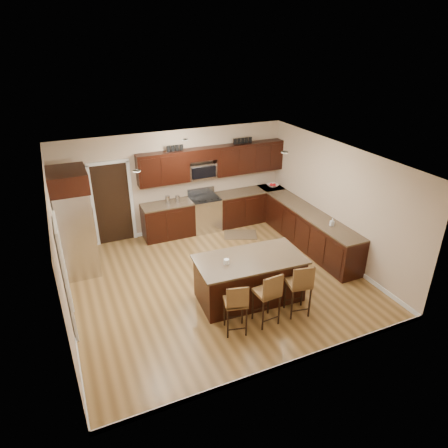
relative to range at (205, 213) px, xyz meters
name	(u,v)px	position (x,y,z in m)	size (l,w,h in m)	color
floor	(217,280)	(-0.68, -2.45, -0.47)	(6.00, 6.00, 0.00)	olive
ceiling	(216,160)	(-0.68, -2.45, 2.23)	(6.00, 6.00, 0.00)	silver
wall_back	(176,182)	(-0.68, 0.30, 0.88)	(6.00, 6.00, 0.00)	#C3AA8C
wall_left	(59,254)	(-3.68, -2.45, 0.88)	(5.50, 5.50, 0.00)	#C3AA8C
wall_right	(337,202)	(2.32, -2.45, 0.88)	(5.50, 5.50, 0.00)	#C3AA8C
base_cabinets	(263,220)	(1.22, -1.01, -0.01)	(4.02, 3.96, 0.92)	black
upper_cabinets	(215,161)	(0.36, 0.13, 1.37)	(4.00, 0.33, 0.80)	black
range	(205,213)	(0.00, 0.00, 0.00)	(0.76, 0.64, 1.11)	silver
microwave	(202,171)	(0.00, 0.15, 1.15)	(0.76, 0.31, 0.40)	silver
doorway	(113,204)	(-2.33, 0.28, 0.56)	(0.85, 0.03, 2.06)	black
pantry_door	(65,279)	(-3.66, -2.75, 0.55)	(0.03, 0.80, 2.04)	white
letter_decor	(209,144)	(0.22, 0.13, 1.82)	(2.20, 0.03, 0.15)	black
island	(249,280)	(-0.33, -3.28, -0.04)	(2.16, 1.22, 0.92)	black
stool_left	(236,303)	(-1.02, -4.12, 0.17)	(0.47, 0.47, 1.04)	brown
stool_mid	(269,293)	(-0.38, -4.13, 0.20)	(0.43, 0.43, 1.08)	brown
stool_right	(300,284)	(0.28, -4.13, 0.21)	(0.48, 0.48, 1.10)	brown
refrigerator	(74,222)	(-3.30, -0.80, 0.73)	(0.79, 1.03, 2.35)	silver
floor_mat	(240,235)	(0.73, -0.71, -0.47)	(0.86, 0.58, 0.01)	brown
fruit_bowl	(273,185)	(2.07, 0.00, 0.49)	(0.32, 0.32, 0.08)	silver
soap_bottle	(332,222)	(2.02, -2.73, 0.54)	(0.08, 0.08, 0.18)	#B2B2B2
canister_tall	(168,200)	(-1.00, 0.00, 0.55)	(0.12, 0.12, 0.21)	silver
canister_short	(177,199)	(-0.74, 0.00, 0.54)	(0.11, 0.11, 0.18)	silver
island_jar	(226,262)	(-0.83, -3.28, 0.50)	(0.10, 0.10, 0.10)	white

